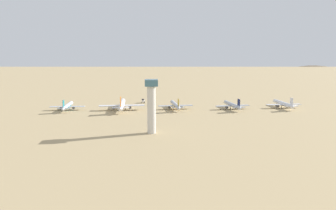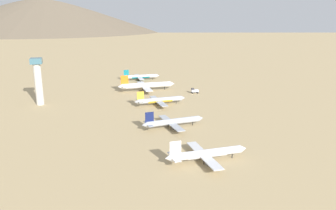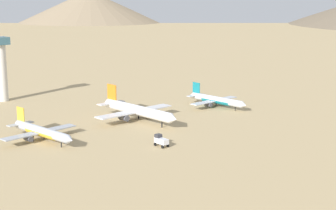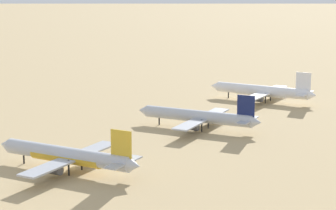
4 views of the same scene
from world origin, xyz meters
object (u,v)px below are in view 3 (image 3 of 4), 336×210
at_px(parked_jet_2, 41,131).
at_px(parked_jet_4, 216,100).
at_px(control_tower, 1,66).
at_px(parked_jet_3, 137,110).
at_px(service_truck, 161,140).

relative_size(parked_jet_2, parked_jet_4, 1.03).
distance_m(parked_jet_2, control_tower, 79.63).
bearing_deg(parked_jet_4, control_tower, -140.17).
distance_m(parked_jet_2, parked_jet_3, 42.95).
height_order(parked_jet_3, parked_jet_4, parked_jet_3).
bearing_deg(service_truck, control_tower, -177.34).
height_order(parked_jet_2, control_tower, control_tower).
bearing_deg(parked_jet_2, service_truck, 38.44).
relative_size(parked_jet_4, service_truck, 6.35).
bearing_deg(control_tower, parked_jet_4, 39.83).
xyz_separation_m(parked_jet_2, parked_jet_3, (-0.80, 42.93, 0.99)).
bearing_deg(parked_jet_3, parked_jet_2, -88.93).
relative_size(parked_jet_3, service_truck, 8.36).
height_order(parked_jet_4, control_tower, control_tower).
distance_m(parked_jet_4, service_truck, 67.35).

